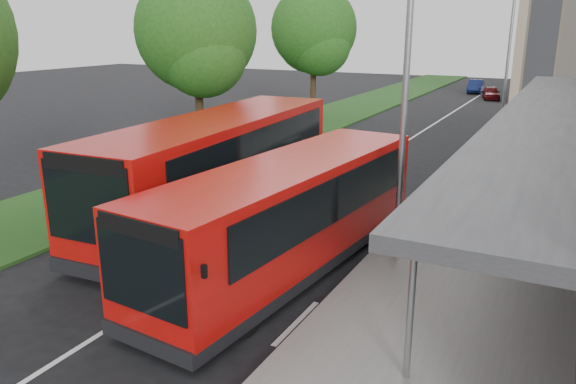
% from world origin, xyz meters
% --- Properties ---
extents(ground, '(120.00, 120.00, 0.00)m').
position_xyz_m(ground, '(0.00, 0.00, 0.00)').
color(ground, black).
rests_on(ground, ground).
extents(pavement, '(5.00, 80.00, 0.15)m').
position_xyz_m(pavement, '(6.00, 20.00, 0.07)').
color(pavement, slate).
rests_on(pavement, ground).
extents(grass_verge, '(5.00, 80.00, 0.10)m').
position_xyz_m(grass_verge, '(-7.00, 20.00, 0.05)').
color(grass_verge, '#1C3F14').
rests_on(grass_verge, ground).
extents(lane_centre_line, '(0.12, 70.00, 0.01)m').
position_xyz_m(lane_centre_line, '(0.00, 15.00, 0.01)').
color(lane_centre_line, silver).
rests_on(lane_centre_line, ground).
extents(kerb_dashes, '(0.12, 56.00, 0.01)m').
position_xyz_m(kerb_dashes, '(3.30, 19.00, 0.01)').
color(kerb_dashes, silver).
rests_on(kerb_dashes, ground).
extents(tree_mid, '(5.19, 5.19, 8.34)m').
position_xyz_m(tree_mid, '(-7.01, 9.05, 5.39)').
color(tree_mid, '#321E14').
rests_on(tree_mid, ground).
extents(tree_far, '(5.23, 5.23, 8.40)m').
position_xyz_m(tree_far, '(-7.01, 21.05, 5.43)').
color(tree_far, '#321E14').
rests_on(tree_far, ground).
extents(lamp_post_near, '(1.44, 0.28, 8.00)m').
position_xyz_m(lamp_post_near, '(4.12, 2.00, 4.72)').
color(lamp_post_near, gray).
rests_on(lamp_post_near, pavement).
extents(lamp_post_far, '(1.44, 0.28, 8.00)m').
position_xyz_m(lamp_post_far, '(4.12, 22.00, 4.72)').
color(lamp_post_far, gray).
rests_on(lamp_post_far, pavement).
extents(bus_main, '(3.37, 9.99, 2.78)m').
position_xyz_m(bus_main, '(1.93, 0.36, 1.42)').
color(bus_main, '#BC0A0A').
rests_on(bus_main, ground).
extents(bus_second, '(3.53, 11.56, 3.24)m').
position_xyz_m(bus_second, '(-1.88, 2.89, 1.66)').
color(bus_second, '#BC0A0A').
rests_on(bus_second, ground).
extents(litter_bin, '(0.50, 0.50, 0.82)m').
position_xyz_m(litter_bin, '(6.03, 11.24, 0.56)').
color(litter_bin, '#372716').
rests_on(litter_bin, pavement).
extents(bollard, '(0.20, 0.20, 1.06)m').
position_xyz_m(bollard, '(5.54, 17.36, 0.68)').
color(bollard, yellow).
rests_on(bollard, pavement).
extents(car_near, '(1.94, 3.39, 1.09)m').
position_xyz_m(car_near, '(1.28, 38.85, 0.54)').
color(car_near, '#560C10').
rests_on(car_near, ground).
extents(car_far, '(1.50, 3.64, 1.17)m').
position_xyz_m(car_far, '(-0.73, 43.33, 0.59)').
color(car_far, navy).
rests_on(car_far, ground).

